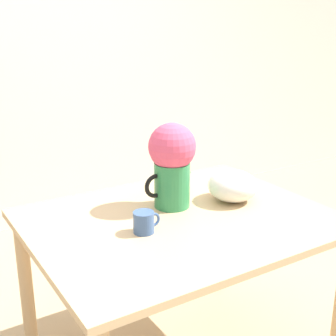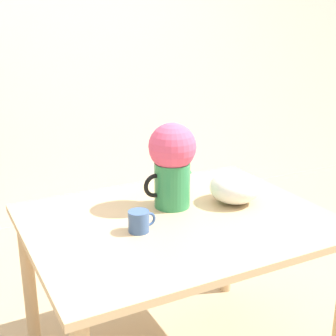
% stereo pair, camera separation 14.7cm
% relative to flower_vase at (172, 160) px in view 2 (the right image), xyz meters
% --- Properties ---
extents(wall_back, '(8.00, 0.05, 2.60)m').
position_rel_flower_vase_xyz_m(wall_back, '(-0.04, 1.77, 0.36)').
color(wall_back, silver).
rests_on(wall_back, ground_plane).
extents(table, '(1.22, 0.95, 0.73)m').
position_rel_flower_vase_xyz_m(table, '(-0.04, -0.12, -0.31)').
color(table, tan).
rests_on(table, ground_plane).
extents(flower_vase, '(0.23, 0.20, 0.37)m').
position_rel_flower_vase_xyz_m(flower_vase, '(0.00, 0.00, 0.00)').
color(flower_vase, '#2D844C').
rests_on(flower_vase, table).
extents(coffee_mug, '(0.11, 0.08, 0.08)m').
position_rel_flower_vase_xyz_m(coffee_mug, '(-0.23, -0.17, -0.17)').
color(coffee_mug, '#385689').
rests_on(coffee_mug, table).
extents(white_bowl, '(0.22, 0.22, 0.14)m').
position_rel_flower_vase_xyz_m(white_bowl, '(0.27, -0.09, -0.14)').
color(white_bowl, silver).
rests_on(white_bowl, table).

